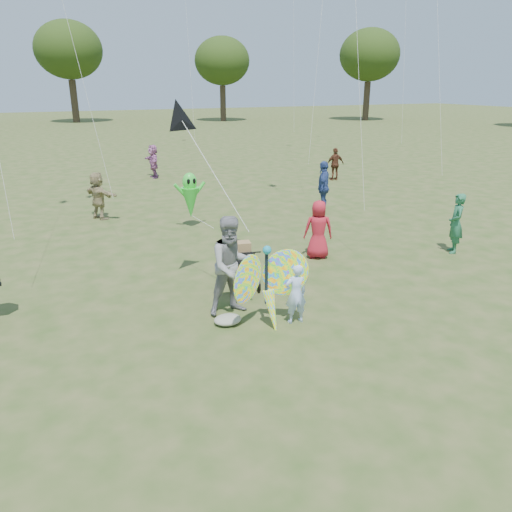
{
  "coord_description": "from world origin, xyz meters",
  "views": [
    {
      "loc": [
        -4.1,
        -6.92,
        4.34
      ],
      "look_at": [
        -0.2,
        1.5,
        1.1
      ],
      "focal_mm": 35.0,
      "sensor_mm": 36.0,
      "label": 1
    }
  ],
  "objects_px": {
    "adult_man": "(232,266)",
    "crowd_f": "(456,223)",
    "crowd_c": "(323,187)",
    "crowd_h": "(335,164)",
    "crowd_j": "(153,161)",
    "child_girl": "(296,294)",
    "crowd_a": "(318,229)",
    "alien_kite": "(190,197)",
    "crowd_d": "(98,196)",
    "jogging_stroller": "(241,261)",
    "butterfly_kite": "(269,287)"
  },
  "relations": [
    {
      "from": "adult_man",
      "to": "crowd_f",
      "type": "bearing_deg",
      "value": 7.48
    },
    {
      "from": "crowd_c",
      "to": "crowd_h",
      "type": "height_order",
      "value": "crowd_c"
    },
    {
      "from": "crowd_j",
      "to": "child_girl",
      "type": "bearing_deg",
      "value": -6.55
    },
    {
      "from": "crowd_a",
      "to": "alien_kite",
      "type": "bearing_deg",
      "value": -38.58
    },
    {
      "from": "adult_man",
      "to": "alien_kite",
      "type": "height_order",
      "value": "adult_man"
    },
    {
      "from": "crowd_f",
      "to": "alien_kite",
      "type": "bearing_deg",
      "value": -99.84
    },
    {
      "from": "crowd_c",
      "to": "crowd_f",
      "type": "xyz_separation_m",
      "value": [
        0.89,
        -5.16,
        -0.11
      ]
    },
    {
      "from": "crowd_d",
      "to": "adult_man",
      "type": "bearing_deg",
      "value": 159.43
    },
    {
      "from": "child_girl",
      "to": "adult_man",
      "type": "distance_m",
      "value": 1.34
    },
    {
      "from": "crowd_j",
      "to": "crowd_h",
      "type": "bearing_deg",
      "value": 58.92
    },
    {
      "from": "crowd_c",
      "to": "crowd_d",
      "type": "relative_size",
      "value": 1.15
    },
    {
      "from": "jogging_stroller",
      "to": "crowd_j",
      "type": "bearing_deg",
      "value": 95.98
    },
    {
      "from": "crowd_d",
      "to": "crowd_j",
      "type": "bearing_deg",
      "value": -56.55
    },
    {
      "from": "crowd_c",
      "to": "alien_kite",
      "type": "relative_size",
      "value": 1.04
    },
    {
      "from": "crowd_c",
      "to": "crowd_h",
      "type": "relative_size",
      "value": 1.22
    },
    {
      "from": "adult_man",
      "to": "butterfly_kite",
      "type": "xyz_separation_m",
      "value": [
        0.36,
        -0.85,
        -0.18
      ]
    },
    {
      "from": "adult_man",
      "to": "crowd_f",
      "type": "height_order",
      "value": "adult_man"
    },
    {
      "from": "crowd_h",
      "to": "alien_kite",
      "type": "bearing_deg",
      "value": 34.71
    },
    {
      "from": "crowd_a",
      "to": "crowd_h",
      "type": "bearing_deg",
      "value": -101.36
    },
    {
      "from": "crowd_d",
      "to": "alien_kite",
      "type": "height_order",
      "value": "alien_kite"
    },
    {
      "from": "crowd_a",
      "to": "jogging_stroller",
      "type": "bearing_deg",
      "value": 45.54
    },
    {
      "from": "crowd_f",
      "to": "jogging_stroller",
      "type": "distance_m",
      "value": 6.15
    },
    {
      "from": "child_girl",
      "to": "crowd_f",
      "type": "height_order",
      "value": "crowd_f"
    },
    {
      "from": "crowd_d",
      "to": "crowd_a",
      "type": "bearing_deg",
      "value": -173.87
    },
    {
      "from": "crowd_h",
      "to": "jogging_stroller",
      "type": "height_order",
      "value": "crowd_h"
    },
    {
      "from": "crowd_a",
      "to": "crowd_d",
      "type": "bearing_deg",
      "value": -30.42
    },
    {
      "from": "crowd_c",
      "to": "butterfly_kite",
      "type": "height_order",
      "value": "crowd_c"
    },
    {
      "from": "crowd_c",
      "to": "crowd_h",
      "type": "distance_m",
      "value": 6.35
    },
    {
      "from": "adult_man",
      "to": "alien_kite",
      "type": "bearing_deg",
      "value": 79.0
    },
    {
      "from": "crowd_d",
      "to": "crowd_h",
      "type": "height_order",
      "value": "crowd_d"
    },
    {
      "from": "crowd_a",
      "to": "butterfly_kite",
      "type": "distance_m",
      "value": 4.16
    },
    {
      "from": "adult_man",
      "to": "crowd_h",
      "type": "bearing_deg",
      "value": 48.36
    },
    {
      "from": "crowd_f",
      "to": "crowd_h",
      "type": "distance_m",
      "value": 10.63
    },
    {
      "from": "crowd_c",
      "to": "crowd_j",
      "type": "distance_m",
      "value": 9.96
    },
    {
      "from": "crowd_c",
      "to": "jogging_stroller",
      "type": "xyz_separation_m",
      "value": [
        -5.26,
        -5.0,
        -0.29
      ]
    },
    {
      "from": "child_girl",
      "to": "crowd_f",
      "type": "relative_size",
      "value": 0.74
    },
    {
      "from": "crowd_a",
      "to": "crowd_d",
      "type": "xyz_separation_m",
      "value": [
        -4.56,
        6.43,
        0.03
      ]
    },
    {
      "from": "crowd_a",
      "to": "crowd_f",
      "type": "xyz_separation_m",
      "value": [
        3.54,
        -1.17,
        0.04
      ]
    },
    {
      "from": "crowd_h",
      "to": "crowd_f",
      "type": "bearing_deg",
      "value": 78.78
    },
    {
      "from": "crowd_h",
      "to": "adult_man",
      "type": "bearing_deg",
      "value": 53.77
    },
    {
      "from": "alien_kite",
      "to": "butterfly_kite",
      "type": "bearing_deg",
      "value": -96.31
    },
    {
      "from": "jogging_stroller",
      "to": "alien_kite",
      "type": "xyz_separation_m",
      "value": [
        0.5,
        5.13,
        0.36
      ]
    },
    {
      "from": "crowd_a",
      "to": "butterfly_kite",
      "type": "height_order",
      "value": "butterfly_kite"
    },
    {
      "from": "crowd_j",
      "to": "alien_kite",
      "type": "height_order",
      "value": "alien_kite"
    },
    {
      "from": "jogging_stroller",
      "to": "butterfly_kite",
      "type": "xyz_separation_m",
      "value": [
        -0.29,
        -1.97,
        0.19
      ]
    },
    {
      "from": "jogging_stroller",
      "to": "adult_man",
      "type": "bearing_deg",
      "value": -108.0
    },
    {
      "from": "child_girl",
      "to": "crowd_a",
      "type": "height_order",
      "value": "crowd_a"
    },
    {
      "from": "child_girl",
      "to": "crowd_h",
      "type": "distance_m",
      "value": 14.96
    },
    {
      "from": "child_girl",
      "to": "crowd_j",
      "type": "height_order",
      "value": "crowd_j"
    },
    {
      "from": "child_girl",
      "to": "jogging_stroller",
      "type": "height_order",
      "value": "child_girl"
    }
  ]
}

